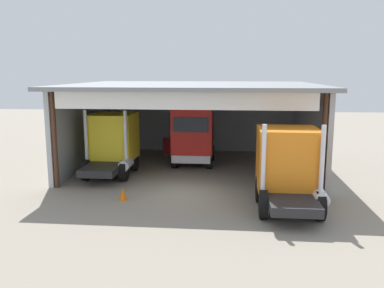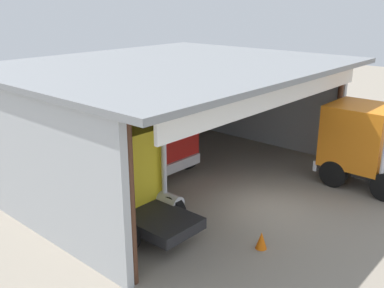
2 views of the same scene
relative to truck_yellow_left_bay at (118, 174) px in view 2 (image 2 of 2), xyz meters
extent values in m
plane|color=gray|center=(4.36, -3.12, -1.78)|extent=(80.00, 80.00, 0.00)
cube|color=#ADB2B7|center=(4.36, 7.24, 0.59)|extent=(13.18, 0.24, 4.75)
cube|color=#ADB2B7|center=(-2.23, 2.06, 0.59)|extent=(0.24, 10.36, 4.75)
cube|color=#ADB2B7|center=(10.95, 2.06, 0.59)|extent=(0.24, 10.36, 4.75)
cube|color=gray|center=(4.36, 1.54, 3.06)|extent=(13.78, 11.40, 0.20)
cylinder|color=#4C2D1E|center=(-1.98, -2.97, 0.59)|extent=(0.24, 0.24, 4.75)
cylinder|color=#4C2D1E|center=(10.70, -2.97, 0.59)|extent=(0.24, 0.24, 4.75)
cube|color=white|center=(4.36, -3.53, 2.61)|extent=(11.86, 0.12, 0.90)
cube|color=yellow|center=(-0.02, 0.26, 0.28)|extent=(2.37, 2.55, 2.55)
cube|color=black|center=(-0.02, 1.56, 0.73)|extent=(2.01, 0.06, 0.76)
cube|color=silver|center=(-0.02, 1.59, -1.09)|extent=(2.25, 0.16, 0.44)
cube|color=#232326|center=(-0.02, -1.53, -1.06)|extent=(1.78, 3.26, 0.36)
cylinder|color=silver|center=(-1.08, -1.16, 0.32)|extent=(0.18, 0.18, 3.11)
cylinder|color=silver|center=(1.04, -1.16, 0.32)|extent=(0.18, 0.18, 3.11)
cylinder|color=silver|center=(1.04, -1.23, -0.94)|extent=(0.56, 1.20, 0.56)
cylinder|color=black|center=(-1.05, 0.77, -1.24)|extent=(0.30, 1.09, 1.09)
cylinder|color=black|center=(1.01, 0.77, -1.24)|extent=(0.30, 1.09, 1.09)
cylinder|color=black|center=(-1.05, -1.53, -1.24)|extent=(0.30, 1.09, 1.09)
cylinder|color=black|center=(1.01, -1.53, -1.24)|extent=(0.30, 1.09, 1.09)
cube|color=red|center=(4.25, 2.07, 0.39)|extent=(2.37, 2.07, 2.81)
cube|color=black|center=(4.24, 1.03, 0.88)|extent=(2.00, 0.07, 0.84)
cube|color=silver|center=(4.24, 1.00, -1.11)|extent=(2.24, 0.17, 0.44)
cube|color=#232326|center=(4.26, 3.85, -1.08)|extent=(1.79, 3.24, 0.36)
cylinder|color=silver|center=(5.32, 3.25, 0.30)|extent=(0.18, 0.18, 3.13)
cylinder|color=silver|center=(3.20, 3.26, 0.30)|extent=(0.18, 0.18, 3.13)
cylinder|color=silver|center=(3.20, 3.56, -0.96)|extent=(0.57, 1.20, 0.56)
cylinder|color=black|center=(5.27, 1.66, -1.26)|extent=(0.31, 1.04, 1.04)
cylinder|color=black|center=(3.22, 1.67, -1.26)|extent=(0.31, 1.04, 1.04)
cylinder|color=black|center=(5.29, 3.84, -1.26)|extent=(0.31, 1.04, 1.04)
cylinder|color=black|center=(3.24, 3.86, -1.26)|extent=(0.31, 1.04, 1.04)
cube|color=orange|center=(8.86, -4.72, 0.29)|extent=(2.46, 2.48, 2.52)
cube|color=black|center=(8.85, -3.46, 0.73)|extent=(2.08, 0.07, 0.76)
cube|color=silver|center=(8.85, -3.43, -1.07)|extent=(2.32, 0.17, 0.44)
cylinder|color=black|center=(7.79, -4.23, -1.22)|extent=(0.31, 1.13, 1.12)
cylinder|color=black|center=(9.93, -4.22, -1.22)|extent=(0.31, 1.13, 1.12)
cylinder|color=gold|center=(8.86, 5.87, -1.36)|extent=(0.58, 0.58, 0.85)
cube|color=red|center=(2.25, 6.14, -1.28)|extent=(0.90, 0.60, 1.00)
cone|color=orange|center=(1.78, -4.62, -1.50)|extent=(0.36, 0.36, 0.56)
camera|label=1|loc=(6.51, -21.51, 3.85)|focal=37.91mm
camera|label=2|loc=(-8.53, -10.83, 5.55)|focal=40.70mm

